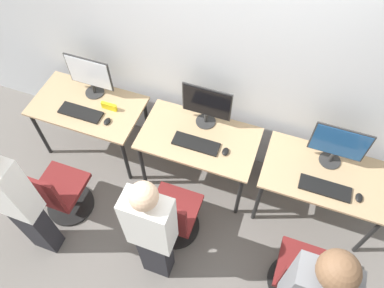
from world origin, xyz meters
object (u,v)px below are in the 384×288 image
object	(u,v)px
office_chair_center	(172,217)
office_chair_right	(301,277)
keyboard_center	(196,144)
mouse_right	(359,198)
monitor_left	(90,75)
monitor_right	(338,145)
keyboard_right	(325,188)
monitor_center	(207,105)
mouse_left	(107,121)
person_center	(152,232)
office_chair_left	(59,194)
mouse_center	(225,152)
keyboard_left	(81,112)
person_left	(14,200)

from	to	relation	value
office_chair_center	office_chair_right	bearing A→B (deg)	-6.57
keyboard_center	mouse_right	world-z (taller)	mouse_right
monitor_left	monitor_right	world-z (taller)	same
keyboard_right	office_chair_center	bearing A→B (deg)	-156.18
monitor_left	monitor_center	world-z (taller)	same
mouse_left	person_center	xyz separation A→B (m)	(0.88, -0.92, 0.09)
monitor_left	keyboard_right	distance (m)	2.44
office_chair_left	keyboard_right	size ratio (longest dim) A/B	1.98
mouse_center	office_chair_right	size ratio (longest dim) A/B	0.10
mouse_center	keyboard_center	bearing A→B (deg)	-179.19
keyboard_left	office_chair_left	xyz separation A→B (m)	(0.06, -0.72, -0.38)
mouse_center	office_chair_right	distance (m)	1.25
monitor_left	keyboard_center	world-z (taller)	monitor_left
monitor_right	keyboard_left	bearing A→B (deg)	-173.55
person_left	office_chair_right	size ratio (longest dim) A/B	1.91
keyboard_left	office_chair_right	distance (m)	2.54
mouse_center	monitor_center	bearing A→B (deg)	135.21
keyboard_center	mouse_right	bearing A→B (deg)	-2.44
office_chair_left	monitor_center	world-z (taller)	monitor_center
person_center	monitor_center	bearing A→B (deg)	89.02
office_chair_center	person_center	bearing A→B (deg)	-90.72
office_chair_center	keyboard_center	bearing A→B (deg)	88.41
person_center	office_chair_right	distance (m)	1.34
person_center	person_left	bearing A→B (deg)	-172.26
keyboard_right	mouse_left	bearing A→B (deg)	179.50
person_center	keyboard_right	size ratio (longest dim) A/B	3.49
mouse_center	mouse_right	world-z (taller)	same
monitor_right	keyboard_right	bearing A→B (deg)	-90.00
mouse_center	mouse_right	size ratio (longest dim) A/B	1.00
monitor_left	office_chair_center	distance (m)	1.59
keyboard_center	monitor_right	xyz separation A→B (m)	(1.20, 0.24, 0.24)
mouse_center	person_center	world-z (taller)	person_center
monitor_center	mouse_right	bearing A→B (deg)	-13.29
keyboard_left	office_chair_left	bearing A→B (deg)	-84.89
keyboard_center	mouse_center	world-z (taller)	mouse_center
person_left	office_chair_center	size ratio (longest dim) A/B	1.91
monitor_right	keyboard_right	size ratio (longest dim) A/B	1.07
person_center	keyboard_right	xyz separation A→B (m)	(1.22, 0.90, -0.09)
monitor_left	office_chair_left	size ratio (longest dim) A/B	0.54
mouse_right	office_chair_right	world-z (taller)	office_chair_right
monitor_center	monitor_right	bearing A→B (deg)	-2.23
mouse_left	office_chair_right	bearing A→B (deg)	-18.31
monitor_left	keyboard_right	xyz separation A→B (m)	(2.40, -0.33, -0.24)
office_chair_left	monitor_right	bearing A→B (deg)	23.03
person_left	mouse_right	bearing A→B (deg)	21.99
mouse_left	monitor_right	world-z (taller)	monitor_right
office_chair_left	monitor_center	size ratio (longest dim) A/B	1.85
monitor_center	keyboard_center	bearing A→B (deg)	-90.00
mouse_center	office_chair_right	bearing A→B (deg)	-39.03
monitor_center	office_chair_center	size ratio (longest dim) A/B	0.54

